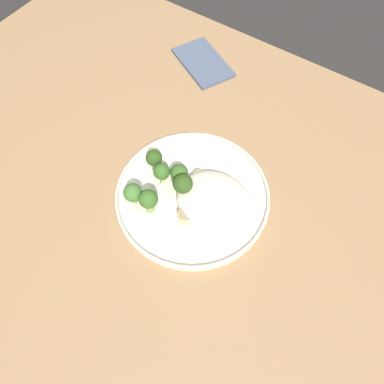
# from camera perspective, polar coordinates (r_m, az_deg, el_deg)

# --- Properties ---
(ground) EXTENTS (6.00, 6.00, 0.00)m
(ground) POSITION_cam_1_polar(r_m,az_deg,el_deg) (1.40, -0.81, -16.76)
(ground) COLOR #2D2B28
(wooden_dining_table) EXTENTS (1.40, 1.00, 0.74)m
(wooden_dining_table) POSITION_cam_1_polar(r_m,az_deg,el_deg) (0.77, -1.42, -5.63)
(wooden_dining_table) COLOR #9E754C
(wooden_dining_table) RESTS_ON ground
(dinner_plate) EXTENTS (0.29, 0.29, 0.02)m
(dinner_plate) POSITION_cam_1_polar(r_m,az_deg,el_deg) (0.71, 0.00, -0.46)
(dinner_plate) COLOR beige
(dinner_plate) RESTS_ON wooden_dining_table
(noodle_bed) EXTENTS (0.14, 0.12, 0.03)m
(noodle_bed) POSITION_cam_1_polar(r_m,az_deg,el_deg) (0.68, 3.43, -1.39)
(noodle_bed) COLOR beige
(noodle_bed) RESTS_ON dinner_plate
(seared_scallop_large_seared) EXTENTS (0.03, 0.03, 0.01)m
(seared_scallop_large_seared) POSITION_cam_1_polar(r_m,az_deg,el_deg) (0.69, 6.29, -1.36)
(seared_scallop_large_seared) COLOR #E5C689
(seared_scallop_large_seared) RESTS_ON dinner_plate
(seared_scallop_tilted_round) EXTENTS (0.03, 0.03, 0.01)m
(seared_scallop_tilted_round) POSITION_cam_1_polar(r_m,az_deg,el_deg) (0.67, 4.09, -4.19)
(seared_scallop_tilted_round) COLOR #E5C689
(seared_scallop_tilted_round) RESTS_ON dinner_plate
(seared_scallop_rear_pale) EXTENTS (0.03, 0.03, 0.02)m
(seared_scallop_rear_pale) POSITION_cam_1_polar(r_m,az_deg,el_deg) (0.67, -0.91, -3.54)
(seared_scallop_rear_pale) COLOR #E5C689
(seared_scallop_rear_pale) RESTS_ON dinner_plate
(seared_scallop_right_edge) EXTENTS (0.02, 0.02, 0.01)m
(seared_scallop_right_edge) POSITION_cam_1_polar(r_m,az_deg,el_deg) (0.71, 1.06, 2.52)
(seared_scallop_right_edge) COLOR #E5C689
(seared_scallop_right_edge) RESTS_ON dinner_plate
(seared_scallop_front_small) EXTENTS (0.03, 0.03, 0.02)m
(seared_scallop_front_small) POSITION_cam_1_polar(r_m,az_deg,el_deg) (0.70, 5.36, 0.17)
(seared_scallop_front_small) COLOR beige
(seared_scallop_front_small) RESTS_ON dinner_plate
(seared_scallop_left_edge) EXTENTS (0.03, 0.03, 0.01)m
(seared_scallop_left_edge) POSITION_cam_1_polar(r_m,az_deg,el_deg) (0.69, 3.11, -1.64)
(seared_scallop_left_edge) COLOR #E5C689
(seared_scallop_left_edge) RESTS_ON dinner_plate
(broccoli_floret_tall_stalk) EXTENTS (0.03, 0.03, 0.05)m
(broccoli_floret_tall_stalk) POSITION_cam_1_polar(r_m,az_deg,el_deg) (0.69, -4.62, 3.04)
(broccoli_floret_tall_stalk) COLOR #89A356
(broccoli_floret_tall_stalk) RESTS_ON dinner_plate
(broccoli_floret_split_head) EXTENTS (0.04, 0.04, 0.06)m
(broccoli_floret_split_head) POSITION_cam_1_polar(r_m,az_deg,el_deg) (0.67, -1.40, 1.19)
(broccoli_floret_split_head) COLOR #7A994C
(broccoli_floret_split_head) RESTS_ON dinner_plate
(broccoli_floret_rear_charred) EXTENTS (0.03, 0.03, 0.05)m
(broccoli_floret_rear_charred) POSITION_cam_1_polar(r_m,az_deg,el_deg) (0.70, -1.95, 2.83)
(broccoli_floret_rear_charred) COLOR #7A994C
(broccoli_floret_rear_charred) RESTS_ON dinner_plate
(broccoli_floret_near_rim) EXTENTS (0.03, 0.03, 0.05)m
(broccoli_floret_near_rim) POSITION_cam_1_polar(r_m,az_deg,el_deg) (0.71, -5.76, 5.01)
(broccoli_floret_near_rim) COLOR #89A356
(broccoli_floret_near_rim) RESTS_ON dinner_plate
(broccoli_floret_front_edge) EXTENTS (0.03, 0.03, 0.05)m
(broccoli_floret_front_edge) POSITION_cam_1_polar(r_m,az_deg,el_deg) (0.68, -8.93, -0.15)
(broccoli_floret_front_edge) COLOR #89A356
(broccoli_floret_front_edge) RESTS_ON dinner_plate
(broccoli_floret_right_tilted) EXTENTS (0.03, 0.03, 0.06)m
(broccoli_floret_right_tilted) POSITION_cam_1_polar(r_m,az_deg,el_deg) (0.66, -6.59, -1.22)
(broccoli_floret_right_tilted) COLOR #89A356
(broccoli_floret_right_tilted) RESTS_ON dinner_plate
(onion_sliver_curled_piece) EXTENTS (0.03, 0.04, 0.00)m
(onion_sliver_curled_piece) POSITION_cam_1_polar(r_m,az_deg,el_deg) (0.73, -4.12, 2.87)
(onion_sliver_curled_piece) COLOR silver
(onion_sliver_curled_piece) RESTS_ON dinner_plate
(onion_sliver_long_sliver) EXTENTS (0.02, 0.05, 0.00)m
(onion_sliver_long_sliver) POSITION_cam_1_polar(r_m,az_deg,el_deg) (0.71, -4.76, 1.07)
(onion_sliver_long_sliver) COLOR silver
(onion_sliver_long_sliver) RESTS_ON dinner_plate
(onion_sliver_pale_crescent) EXTENTS (0.05, 0.03, 0.00)m
(onion_sliver_pale_crescent) POSITION_cam_1_polar(r_m,az_deg,el_deg) (0.72, -2.64, 1.76)
(onion_sliver_pale_crescent) COLOR silver
(onion_sliver_pale_crescent) RESTS_ON dinner_plate
(folded_napkin) EXTENTS (0.17, 0.15, 0.01)m
(folded_napkin) POSITION_cam_1_polar(r_m,az_deg,el_deg) (0.94, 1.67, 19.00)
(folded_napkin) COLOR #4C566B
(folded_napkin) RESTS_ON wooden_dining_table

